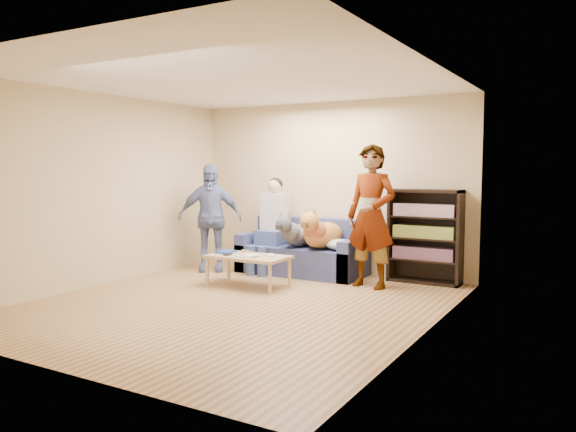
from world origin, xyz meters
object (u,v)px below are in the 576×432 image
Objects in this scene: dog_gray at (297,233)px; person_standing_right at (371,216)px; sofa at (303,255)px; coffee_table at (248,259)px; person_seated at (271,222)px; person_standing_left at (210,218)px; camera_silver at (246,252)px; dog_tan at (321,233)px; notebook_blue at (226,252)px; bookshelf at (425,234)px.

person_standing_right is at bearing -12.12° from dog_gray.
sofa is 1.73× the size of coffee_table.
dog_gray is at bearing -4.50° from person_seated.
camera_silver is (1.03, -0.54, -0.38)m from person_standing_left.
dog_tan is at bearing -20.61° from person_standing_left.
person_standing_right is 17.36× the size of camera_silver.
person_standing_left reaches higher than dog_tan.
sofa is at bearing 87.06° from dog_gray.
notebook_blue is 0.22× the size of dog_tan.
coffee_table is 0.85× the size of bookshelf.
dog_gray is (0.59, 0.99, 0.19)m from notebook_blue.
dog_gray is at bearing -17.03° from person_standing_left.
bookshelf is at bearing -19.11° from person_standing_left.
dog_tan reaches higher than dog_gray.
bookshelf reaches higher than coffee_table.
person_seated is 1.19× the size of dog_gray.
notebook_blue is 2.36× the size of camera_silver.
person_standing_left is 1.22m from camera_silver.
person_standing_right is 1.78m from camera_silver.
person_standing_right is at bearing -19.12° from sofa.
sofa is at bearing 169.27° from person_standing_right.
bookshelf is (0.54, 0.67, -0.28)m from person_standing_right.
person_standing_right is 1.74× the size of coffee_table.
person_standing_left is 15.08× the size of camera_silver.
bookshelf is (3.14, 0.78, -0.15)m from person_standing_left.
person_standing_right is 7.34× the size of notebook_blue.
sofa is at bearing -10.87° from person_standing_left.
person_standing_left is at bearing -166.02° from bookshelf.
person_standing_left reaches higher than sofa.
notebook_blue is at bearing -95.89° from person_seated.
dog_gray is 1.12× the size of coffee_table.
person_seated reaches higher than camera_silver.
dog_gray is (-0.01, -0.16, 0.34)m from sofa.
person_seated is at bearing 84.11° from notebook_blue.
bookshelf is at bearing 31.94° from camera_silver.
dog_gray is 1.85m from bookshelf.
notebook_blue is 1.09m from person_seated.
person_standing_right reaches higher than dog_tan.
person_standing_right is 0.97m from dog_tan.
sofa is (0.31, 1.08, -0.16)m from camera_silver.
dog_tan is (1.73, 0.38, -0.18)m from person_standing_left.
person_seated is at bearing 105.25° from coffee_table.
person_standing_right is 1.15× the size of person_standing_left.
person_standing_left is 1.55m from sofa.
sofa is 1.61× the size of dog_tan.
person_seated reaches higher than dog_tan.
notebook_blue is at bearing 172.87° from coffee_table.
person_standing_left is 1.04m from notebook_blue.
dog_tan reaches higher than sofa.
bookshelf reaches higher than camera_silver.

